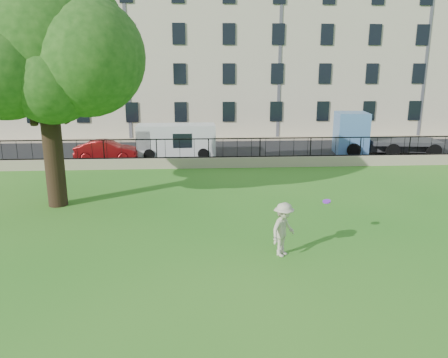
{
  "coord_description": "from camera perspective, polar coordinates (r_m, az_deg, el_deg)",
  "views": [
    {
      "loc": [
        -0.68,
        -12.93,
        5.73
      ],
      "look_at": [
        0.36,
        3.5,
        1.49
      ],
      "focal_mm": 35.0,
      "sensor_mm": 36.0,
      "label": 1
    }
  ],
  "objects": [
    {
      "name": "red_sedan",
      "position": [
        28.38,
        -15.06,
        3.61
      ],
      "size": [
        3.88,
        1.42,
        1.27
      ],
      "primitive_type": "imported",
      "rotation": [
        0.0,
        0.0,
        1.55
      ],
      "color": "maroon",
      "rests_on": "street"
    },
    {
      "name": "building_row",
      "position": [
        40.52,
        -2.76,
        16.11
      ],
      "size": [
        56.4,
        10.4,
        13.8
      ],
      "color": "beige",
      "rests_on": "ground"
    },
    {
      "name": "white_van",
      "position": [
        28.72,
        -6.22,
        5.0
      ],
      "size": [
        5.04,
        2.02,
        2.11
      ],
      "primitive_type": "cube",
      "rotation": [
        0.0,
        0.0,
        0.01
      ],
      "color": "silver",
      "rests_on": "street"
    },
    {
      "name": "street",
      "position": [
        30.19,
        -2.26,
        3.51
      ],
      "size": [
        60.0,
        9.0,
        0.01
      ],
      "primitive_type": "cube",
      "color": "black",
      "rests_on": "ground"
    },
    {
      "name": "man",
      "position": [
        13.68,
        7.77,
        -6.55
      ],
      "size": [
        1.22,
        1.25,
        1.72
      ],
      "primitive_type": "imported",
      "rotation": [
        0.0,
        0.0,
        0.83
      ],
      "color": "#BFB59B",
      "rests_on": "ground"
    },
    {
      "name": "retaining_wall",
      "position": [
        25.52,
        -2.0,
        2.16
      ],
      "size": [
        50.0,
        0.4,
        0.6
      ],
      "primitive_type": "cube",
      "color": "tan",
      "rests_on": "ground"
    },
    {
      "name": "blue_truck",
      "position": [
        31.34,
        20.39,
        5.6
      ],
      "size": [
        6.88,
        3.15,
        2.78
      ],
      "primitive_type": "cube",
      "rotation": [
        0.0,
        0.0,
        -0.12
      ],
      "color": "#4F7CBA",
      "rests_on": "street"
    },
    {
      "name": "tree",
      "position": [
        19.25,
        -22.95,
        16.19
      ],
      "size": [
        8.1,
        6.3,
        10.05
      ],
      "color": "black",
      "rests_on": "ground"
    },
    {
      "name": "frisbee",
      "position": [
        14.89,
        13.27,
        -2.86
      ],
      "size": [
        0.3,
        0.31,
        0.12
      ],
      "primitive_type": "cylinder",
      "rotation": [
        0.21,
        -0.14,
        -0.16
      ],
      "color": "purple"
    },
    {
      "name": "ground",
      "position": [
        14.16,
        -0.55,
        -9.41
      ],
      "size": [
        120.0,
        120.0,
        0.0
      ],
      "primitive_type": "plane",
      "color": "#24751B",
      "rests_on": "ground"
    },
    {
      "name": "sidewalk",
      "position": [
        35.3,
        -2.47,
        5.2
      ],
      "size": [
        60.0,
        1.4,
        0.12
      ],
      "primitive_type": "cube",
      "color": "tan",
      "rests_on": "ground"
    },
    {
      "name": "iron_railing",
      "position": [
        25.36,
        -2.02,
        4.04
      ],
      "size": [
        50.0,
        0.05,
        1.13
      ],
      "color": "black",
      "rests_on": "retaining_wall"
    }
  ]
}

